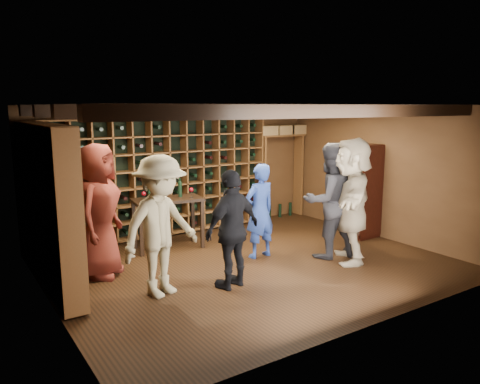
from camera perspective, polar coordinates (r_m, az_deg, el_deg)
ground at (r=7.54m, az=1.36°, el=-8.80°), size 6.00×6.00×0.00m
room_shell at (r=7.17m, az=1.21°, el=9.92°), size 6.00×6.00×6.00m
wine_rack_back at (r=9.01m, az=-9.84°, el=1.76°), size 4.65×0.30×2.20m
wine_rack_left at (r=6.92m, az=-22.44°, el=-1.47°), size 0.30×2.65×2.20m
crate_shelf at (r=10.46m, az=5.06°, el=5.35°), size 1.20×0.32×2.07m
display_cabinet at (r=9.23m, az=14.67°, el=-0.08°), size 0.55×0.50×1.75m
man_blue_shirt at (r=7.70m, az=2.41°, el=-2.33°), size 0.59×0.41×1.57m
man_grey_suit at (r=7.82m, az=10.81°, el=-1.06°), size 1.04×0.87×1.90m
guest_red_floral at (r=7.09m, az=-16.85°, el=-2.23°), size 1.10×1.14×1.97m
guest_woman_black at (r=6.41m, az=-0.92°, el=-4.56°), size 1.04×0.62×1.65m
guest_khaki at (r=6.20m, az=-9.64°, el=-4.16°), size 1.36×1.03×1.87m
guest_beige at (r=7.68m, az=13.45°, el=-0.99°), size 1.61×1.82×2.00m
tasting_table at (r=8.27m, az=-8.83°, el=-1.52°), size 1.26×0.75×1.18m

